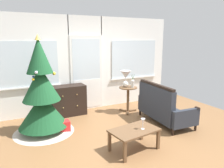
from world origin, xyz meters
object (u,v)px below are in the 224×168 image
object	(u,v)px
christmas_tree	(42,98)
coffee_table	(134,132)
wine_glass	(143,121)
gift_box	(64,126)
dresser_cabinet	(68,100)
settee_sofa	(162,107)
flower_vase	(133,83)
table_lamp	(126,77)
side_table	(128,94)

from	to	relation	value
christmas_tree	coffee_table	size ratio (longest dim) A/B	2.25
wine_glass	gift_box	size ratio (longest dim) A/B	0.85
dresser_cabinet	settee_sofa	xyz separation A→B (m)	(1.85, -1.50, -0.01)
dresser_cabinet	flower_vase	xyz separation A→B (m)	(1.61, -0.56, 0.42)
flower_vase	gift_box	bearing A→B (deg)	-168.46
christmas_tree	flower_vase	xyz separation A→B (m)	(2.34, 0.24, 0.06)
table_lamp	gift_box	bearing A→B (deg)	-164.44
settee_sofa	side_table	world-z (taller)	settee_sofa
christmas_tree	table_lamp	xyz separation A→B (m)	(2.18, 0.34, 0.23)
table_lamp	coffee_table	bearing A→B (deg)	-115.03
coffee_table	wine_glass	bearing A→B (deg)	-18.16
christmas_tree	coffee_table	bearing A→B (deg)	-48.16
christmas_tree	settee_sofa	distance (m)	2.70
christmas_tree	flower_vase	distance (m)	2.36
side_table	gift_box	xyz separation A→B (m)	(-1.85, -0.46, -0.38)
christmas_tree	side_table	distance (m)	2.28
coffee_table	gift_box	bearing A→B (deg)	125.15
christmas_tree	dresser_cabinet	xyz separation A→B (m)	(0.74, 0.80, -0.36)
table_lamp	wine_glass	bearing A→B (deg)	-110.72
side_table	coffee_table	xyz separation A→B (m)	(-0.91, -1.78, -0.16)
gift_box	wine_glass	bearing A→B (deg)	-51.87
dresser_cabinet	side_table	distance (m)	1.59
wine_glass	dresser_cabinet	bearing A→B (deg)	107.58
settee_sofa	dresser_cabinet	bearing A→B (deg)	141.06
christmas_tree	wine_glass	bearing A→B (deg)	-46.12
christmas_tree	gift_box	bearing A→B (deg)	-21.88
settee_sofa	table_lamp	distance (m)	1.26
table_lamp	gift_box	world-z (taller)	table_lamp
side_table	flower_vase	bearing A→B (deg)	-30.96
settee_sofa	side_table	size ratio (longest dim) A/B	2.13
table_lamp	flower_vase	distance (m)	0.25
dresser_cabinet	coffee_table	world-z (taller)	dresser_cabinet
wine_glass	flower_vase	bearing A→B (deg)	63.90
settee_sofa	christmas_tree	bearing A→B (deg)	164.95
flower_vase	gift_box	size ratio (longest dim) A/B	1.52
coffee_table	wine_glass	world-z (taller)	wine_glass
table_lamp	wine_glass	size ratio (longest dim) A/B	2.26
christmas_tree	gift_box	size ratio (longest dim) A/B	8.87
christmas_tree	settee_sofa	world-z (taller)	christmas_tree
dresser_cabinet	side_table	world-z (taller)	dresser_cabinet
dresser_cabinet	wine_glass	distance (m)	2.45
settee_sofa	table_lamp	xyz separation A→B (m)	(-0.40, 1.03, 0.60)
flower_vase	coffee_table	size ratio (longest dim) A/B	0.39
christmas_tree	side_table	world-z (taller)	christmas_tree
christmas_tree	dresser_cabinet	world-z (taller)	christmas_tree
flower_vase	coffee_table	xyz separation A→B (m)	(-1.01, -1.72, -0.48)
table_lamp	gift_box	size ratio (longest dim) A/B	1.91
side_table	gift_box	world-z (taller)	side_table
table_lamp	wine_glass	world-z (taller)	table_lamp
wine_glass	gift_box	distance (m)	1.80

